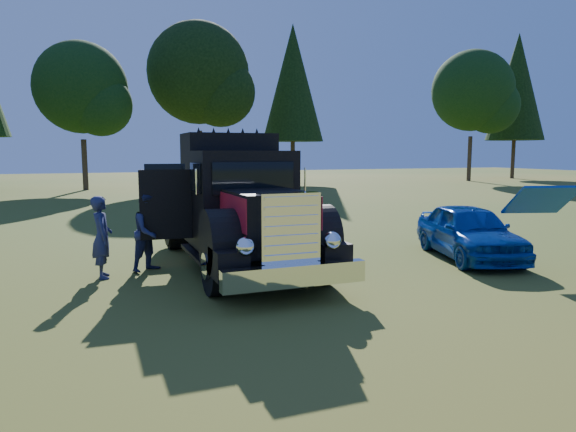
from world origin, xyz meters
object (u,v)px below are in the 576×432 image
at_px(diamond_t_truck, 239,210).
at_px(spectator_near, 102,237).
at_px(hotrod_coupe, 470,231).
at_px(spectator_far, 150,232).

height_order(diamond_t_truck, spectator_near, diamond_t_truck).
distance_m(hotrod_coupe, spectator_near, 8.44).
xyz_separation_m(diamond_t_truck, hotrod_coupe, (5.47, -1.11, -0.61)).
bearing_deg(spectator_near, diamond_t_truck, -91.85).
height_order(diamond_t_truck, spectator_far, diamond_t_truck).
bearing_deg(diamond_t_truck, hotrod_coupe, -11.43).
distance_m(diamond_t_truck, spectator_far, 1.99).
xyz_separation_m(diamond_t_truck, spectator_far, (-1.92, 0.33, -0.42)).
bearing_deg(spectator_near, spectator_far, -73.98).
relative_size(diamond_t_truck, spectator_far, 4.15).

